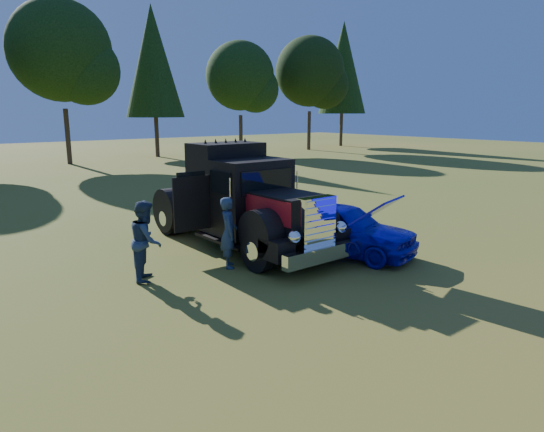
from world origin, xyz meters
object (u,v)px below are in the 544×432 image
(hotrod_coupe, at_px, (341,228))
(spectator_near, at_px, (229,232))
(diamond_t_truck, at_px, (243,204))
(spectator_far, at_px, (146,240))

(hotrod_coupe, height_order, spectator_near, hotrod_coupe)
(hotrod_coupe, bearing_deg, diamond_t_truck, 127.51)
(hotrod_coupe, bearing_deg, spectator_far, 165.01)
(hotrod_coupe, distance_m, spectator_near, 3.25)
(diamond_t_truck, xyz_separation_m, hotrod_coupe, (1.72, -2.24, -0.55))
(hotrod_coupe, height_order, spectator_far, spectator_far)
(diamond_t_truck, bearing_deg, spectator_near, -136.81)
(hotrod_coupe, relative_size, spectator_near, 2.52)
(spectator_far, bearing_deg, spectator_near, -70.78)
(diamond_t_truck, relative_size, hotrod_coupe, 1.56)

